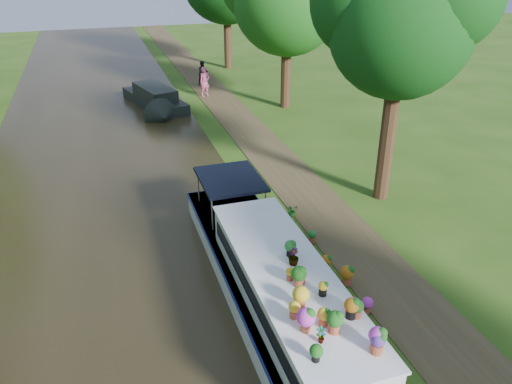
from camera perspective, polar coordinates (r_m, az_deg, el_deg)
The scene contains 9 objects.
ground at distance 15.62m, azimuth 7.51°, elevation -7.25°, with size 100.00×100.00×0.00m, color #2C4E13.
canal_water at distance 14.47m, azimuth -15.05°, elevation -11.10°, with size 10.00×100.00×0.02m, color black.
towpath at distance 16.10m, azimuth 11.42°, elevation -6.39°, with size 2.20×100.00×0.03m, color #473A21.
plant_boat at distance 12.26m, azimuth 3.65°, elevation -12.88°, with size 2.29×13.52×2.30m.
tree_near_overhang at distance 17.69m, azimuth 16.28°, elevation 18.99°, with size 5.52×5.28×8.99m.
second_boat at distance 30.12m, azimuth -11.44°, elevation 10.38°, with size 3.29×6.83×1.25m.
pedestrian_pink at distance 31.82m, azimuth -5.89°, elevation 12.42°, with size 0.66×0.44×1.82m, color #C04F76.
pedestrian_dark at distance 34.70m, azimuth -6.07°, elevation 13.38°, with size 0.76×0.59×1.57m, color black.
verge_plant at distance 17.57m, azimuth 4.14°, elevation -2.13°, with size 0.39×0.34×0.43m, color #1F631D.
Camera 1 is at (-5.87, -11.62, 8.62)m, focal length 35.00 mm.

